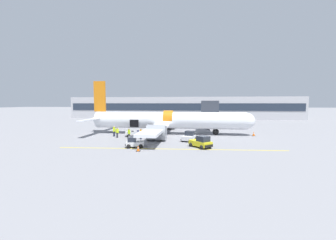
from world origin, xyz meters
TOP-DOWN VIEW (x-y plane):
  - ground_plane at (0.00, 0.00)m, footprint 500.00×500.00m
  - apron_marking_line at (1.95, -10.58)m, footprint 29.60×2.15m
  - terminal_strip at (0.00, 45.25)m, footprint 86.18×13.73m
  - jet_bridge_stub at (7.94, 8.78)m, footprint 3.35×11.84m
  - airplane at (-0.45, 2.29)m, footprint 31.98×28.44m
  - baggage_tug_lead at (-3.00, -10.05)m, footprint 2.69×2.36m
  - baggage_tug_mid at (5.92, -9.12)m, footprint 3.20×3.32m
  - baggage_tug_rear at (4.19, -4.67)m, footprint 2.48×2.86m
  - baggage_cart_loading at (-5.59, -1.37)m, footprint 3.97×2.64m
  - ground_crew_loader_a at (-3.69, -4.04)m, footprint 0.46×0.62m
  - ground_crew_loader_b at (-8.14, -3.01)m, footprint 0.62×0.44m
  - ground_crew_driver at (-1.38, -1.01)m, footprint 0.56×0.46m
  - ground_crew_supervisor at (-5.71, -4.01)m, footprint 0.57×0.56m
  - ground_crew_helper at (-9.18, -1.81)m, footprint 0.50×0.65m
  - suitcase_on_tarmac_upright at (-4.85, -3.87)m, footprint 0.49×0.23m
  - suitcase_on_tarmac_spare at (-3.43, -2.86)m, footprint 0.54×0.27m
  - safety_cone_nose at (15.66, 2.05)m, footprint 0.64×0.64m
  - safety_cone_engine_left at (-1.85, -12.26)m, footprint 0.52×0.52m
  - safety_cone_wingtip at (0.21, -4.63)m, footprint 0.64×0.64m

SIDE VIEW (x-z plane):
  - ground_plane at x=0.00m, z-range 0.00..0.00m
  - apron_marking_line at x=1.95m, z-range 0.00..0.01m
  - safety_cone_wingtip at x=0.21m, z-range -0.02..0.61m
  - suitcase_on_tarmac_upright at x=-4.85m, z-range -0.05..0.65m
  - suitcase_on_tarmac_spare at x=-3.43m, z-range -0.05..0.71m
  - safety_cone_engine_left at x=-1.85m, z-range -0.02..0.72m
  - safety_cone_nose at x=15.66m, z-range -0.02..0.75m
  - baggage_cart_loading at x=-5.59m, z-range -0.03..1.01m
  - baggage_tug_lead at x=-3.00m, z-range -0.10..1.30m
  - baggage_tug_rear at x=4.19m, z-range -0.12..1.45m
  - baggage_tug_mid at x=5.92m, z-range -0.11..1.49m
  - ground_crew_driver at x=-1.38m, z-range 0.04..1.64m
  - ground_crew_loader_b at x=-8.14m, z-range 0.05..1.82m
  - ground_crew_supervisor at x=-5.71m, z-range 0.05..1.82m
  - ground_crew_loader_a at x=-3.69m, z-range 0.05..1.83m
  - ground_crew_helper at x=-9.18m, z-range 0.05..1.91m
  - airplane at x=-0.45m, z-range -2.60..7.62m
  - terminal_strip at x=0.00m, z-range 0.00..8.18m
  - jet_bridge_stub at x=7.94m, z-range 1.60..7.99m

